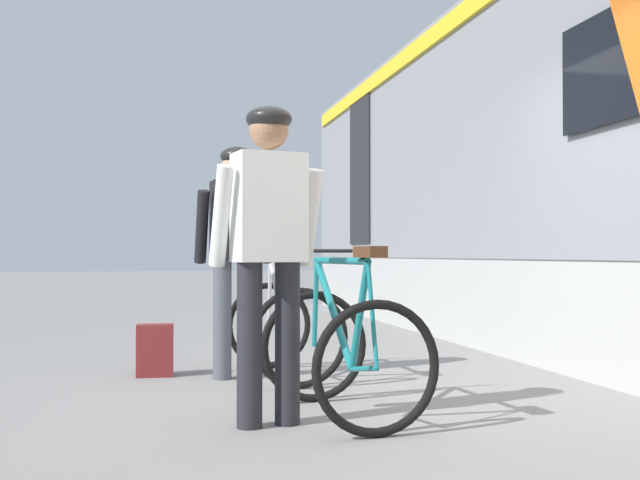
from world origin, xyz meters
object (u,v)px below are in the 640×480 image
object	(u,v)px
bicycle_far_silver	(283,325)
backpack_on_platform	(155,350)
cyclist_near_in_white	(269,234)
cyclist_far_in_dark	(237,240)
bicycle_near_teal	(343,348)

from	to	relation	value
bicycle_far_silver	backpack_on_platform	distance (m)	1.02
cyclist_near_in_white	cyclist_far_in_dark	xyz separation A→B (m)	(0.00, 1.67, 0.00)
bicycle_far_silver	backpack_on_platform	world-z (taller)	bicycle_far_silver
bicycle_near_teal	backpack_on_platform	xyz separation A→B (m)	(-1.05, 1.80, -0.20)
cyclist_far_in_dark	backpack_on_platform	distance (m)	1.07
cyclist_near_in_white	bicycle_far_silver	xyz separation A→B (m)	(0.36, 1.62, -0.65)
cyclist_far_in_dark	bicycle_near_teal	xyz separation A→B (m)	(0.44, -1.56, -0.65)
cyclist_far_in_dark	bicycle_far_silver	xyz separation A→B (m)	(0.35, -0.05, -0.65)
backpack_on_platform	cyclist_near_in_white	bearing A→B (deg)	-70.38
bicycle_near_teal	backpack_on_platform	world-z (taller)	bicycle_near_teal
cyclist_near_in_white	backpack_on_platform	bearing A→B (deg)	107.43
cyclist_far_in_dark	backpack_on_platform	xyz separation A→B (m)	(-0.60, 0.25, -0.85)
cyclist_near_in_white	bicycle_near_teal	size ratio (longest dim) A/B	1.54
cyclist_near_in_white	bicycle_near_teal	xyz separation A→B (m)	(0.45, 0.11, -0.65)
bicycle_far_silver	backpack_on_platform	size ratio (longest dim) A/B	2.78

